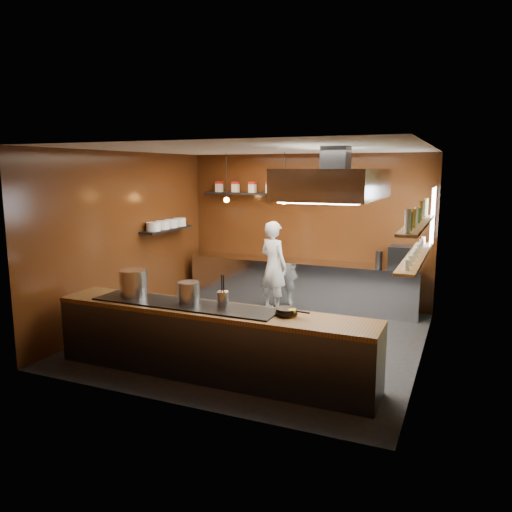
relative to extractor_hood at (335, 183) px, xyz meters
The scene contains 26 objects.
floor 2.85m from the extractor_hood, 162.90° to the left, with size 5.00×5.00×0.00m, color black.
back_wall 3.33m from the extractor_hood, 114.15° to the left, with size 5.00×5.00×0.00m, color #3A1E0A.
left_wall 3.95m from the extractor_hood, behind, with size 5.00×5.00×0.00m, color #3A1E0A.
right_wall 1.62m from the extractor_hood, 18.43° to the left, with size 5.00×5.00×0.00m, color #484629.
ceiling 1.45m from the extractor_hood, 162.90° to the left, with size 5.00×5.00×0.00m, color silver.
window_pane 2.47m from the extractor_hood, 61.29° to the left, with size 1.00×1.00×0.00m, color white.
prep_counter 3.54m from the extractor_hood, 116.83° to the left, with size 4.60×0.65×0.90m, color silver.
pass_counter 2.70m from the extractor_hood, 137.38° to the right, with size 4.40×0.72×0.94m.
tin_shelf 3.54m from the extractor_hood, 128.56° to the left, with size 2.60×0.26×0.04m, color black.
plate_shelf 4.02m from the extractor_hood, 158.96° to the left, with size 0.30×1.40×0.04m, color black.
bottle_shelf_upper 1.38m from the extractor_hood, 33.94° to the left, with size 0.26×2.80×0.04m, color olive.
bottle_shelf_lower 1.64m from the extractor_hood, 33.94° to the left, with size 0.26×2.80×0.04m, color olive.
extractor_hood is the anchor object (origin of this frame).
pendant_left 3.44m from the extractor_hood, 142.13° to the left, with size 0.10×0.10×0.95m.
pendant_right 2.60m from the extractor_hood, 125.54° to the left, with size 0.10×0.10×0.95m.
storage_tins 3.44m from the extractor_hood, 126.60° to the left, with size 2.43×0.13×0.22m.
plate_stacks 3.99m from the extractor_hood, 158.96° to the left, with size 0.26×1.16×0.16m.
bottles 1.33m from the extractor_hood, 33.94° to the left, with size 0.06×2.66×0.24m.
wine_glasses 1.59m from the extractor_hood, 33.94° to the left, with size 0.07×2.37×0.13m.
stockpot_large 3.12m from the extractor_hood, 156.10° to the right, with size 0.38×0.38×0.37m, color silver.
stockpot_small 2.47m from the extractor_hood, 146.39° to the right, with size 0.29×0.29×0.28m, color silver.
utensil_crock 2.18m from the extractor_hood, 136.18° to the right, with size 0.15×0.15×0.20m, color #BBBDC3.
frying_pan 1.92m from the extractor_hood, 103.99° to the right, with size 0.45×0.28×0.07m.
butter_jar 1.93m from the extractor_hood, 99.89° to the right, with size 0.10×0.10×0.09m, color yellow.
espresso_machine 3.01m from the extractor_hood, 76.77° to the left, with size 0.41×0.39×0.41m, color black.
chef 3.09m from the extractor_hood, 129.56° to the left, with size 0.63×0.41×1.73m, color silver.
Camera 1 is at (3.00, -7.11, 2.70)m, focal length 35.00 mm.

